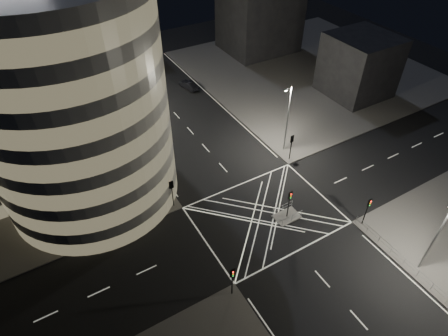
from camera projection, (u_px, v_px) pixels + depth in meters
ground at (265, 215)px, 44.41m from camera, size 120.00×120.00×0.00m
sidewalk_far_right at (308, 69)px, 73.01m from camera, size 42.00×42.00×0.15m
central_island at (287, 216)px, 44.15m from camera, size 3.00×2.00×0.15m
office_tower_curved at (17, 97)px, 40.42m from camera, size 30.00×29.00×27.20m
building_right_far at (260, 12)px, 75.37m from camera, size 14.00×12.00×15.00m
building_right_near at (359, 65)px, 62.90m from camera, size 10.00×10.00×10.00m
building_far_end at (85, 5)px, 74.78m from camera, size 18.00×8.00×18.00m
tree_a at (149, 173)px, 43.34m from camera, size 3.92×3.92×6.59m
tree_b at (131, 145)px, 47.11m from camera, size 4.50×4.50×7.13m
tree_c at (116, 122)px, 51.03m from camera, size 4.66×4.66×7.22m
tree_d at (102, 97)px, 54.42m from camera, size 5.54×5.54×8.50m
tree_e at (93, 88)px, 59.21m from camera, size 4.27×4.27×6.44m
traffic_signal_fl at (172, 189)px, 43.58m from camera, size 0.55×0.22×4.00m
traffic_signal_nl at (232, 277)px, 34.72m from camera, size 0.55×0.22×4.00m
traffic_signal_fr at (292, 143)px, 50.29m from camera, size 0.55×0.22×4.00m
traffic_signal_nr at (368, 207)px, 41.43m from camera, size 0.55×0.22×4.00m
traffic_signal_island at (289, 200)px, 42.29m from camera, size 0.55×0.22×4.00m
street_lamp_left_near at (147, 149)px, 45.00m from camera, size 1.25×0.25×10.00m
street_lamp_left_far at (103, 86)px, 56.73m from camera, size 1.25×0.25×10.00m
street_lamp_right_far at (287, 117)px, 50.24m from camera, size 1.25×0.25×10.00m
street_lamp_right_near at (437, 234)px, 35.25m from camera, size 1.25×0.25×10.00m
railing_near_right at (398, 256)px, 39.20m from camera, size 0.06×11.70×1.10m
railing_island_south at (292, 218)px, 43.15m from camera, size 2.80×0.06×1.10m
railing_island_north at (283, 208)px, 44.33m from camera, size 2.80×0.06×1.10m
sedan at (189, 85)px, 66.97m from camera, size 2.25×4.32×1.36m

